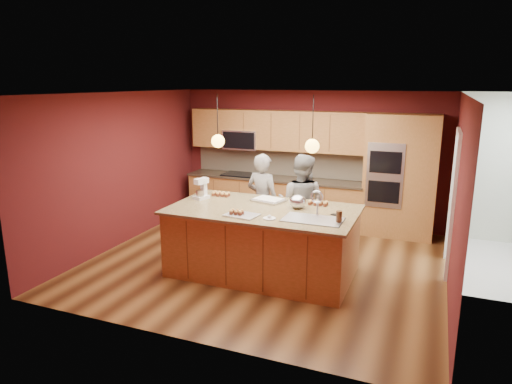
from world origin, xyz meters
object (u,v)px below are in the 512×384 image
at_px(mixing_bowl, 298,202).
at_px(person_right, 301,204).
at_px(person_left, 263,201).
at_px(stand_mixer, 201,190).
at_px(island, 264,240).

bearing_deg(mixing_bowl, person_right, 102.44).
bearing_deg(person_left, stand_mixer, 60.12).
xyz_separation_m(person_right, mixing_bowl, (0.18, -0.82, 0.27)).
distance_m(person_right, stand_mixer, 1.69).
bearing_deg(person_right, person_left, 1.73).
bearing_deg(island, person_right, 74.81).
relative_size(stand_mixer, mixing_bowl, 1.32).
relative_size(island, person_left, 1.66).
bearing_deg(island, stand_mixer, 170.97).
bearing_deg(island, person_left, 111.83).
bearing_deg(stand_mixer, person_left, 67.88).
relative_size(person_left, person_right, 0.98).
xyz_separation_m(island, person_left, (-0.41, 1.03, 0.32)).
bearing_deg(person_right, stand_mixer, 32.50).
distance_m(island, person_right, 1.12).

